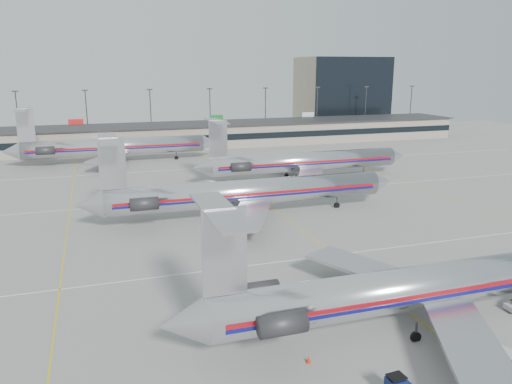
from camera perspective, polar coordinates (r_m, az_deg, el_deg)
name	(u,v)px	position (r m, az deg, el deg)	size (l,w,h in m)	color
ground	(380,290)	(51.50, 13.96, -10.83)	(260.00, 260.00, 0.00)	gray
apron_markings	(334,255)	(59.47, 8.86, -7.12)	(160.00, 0.15, 0.02)	silver
terminal	(190,135)	(140.77, -7.52, 6.49)	(162.00, 17.00, 6.25)	gray
light_mast_row	(181,111)	(153.93, -8.58, 9.12)	(163.60, 0.40, 15.28)	#38383D
distant_building	(341,92)	(189.04, 9.71, 11.15)	(30.00, 20.00, 25.00)	tan
jet_foreground	(422,286)	(44.85, 18.39, -10.16)	(45.47, 26.77, 11.90)	silver
jet_second_row	(243,192)	(72.57, -1.54, -0.05)	(47.99, 28.26, 12.56)	silver
jet_third_row	(301,161)	(97.63, 5.17, 3.49)	(44.74, 27.52, 12.23)	silver
jet_back_row	(111,147)	(119.05, -16.20, 4.99)	(47.38, 29.14, 12.95)	silver
cart_inner	(503,360)	(42.27, 26.36, -16.82)	(2.44, 2.05, 1.18)	#0B143E
cone_left	(309,360)	(39.17, 6.03, -18.51)	(0.39, 0.39, 0.54)	red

